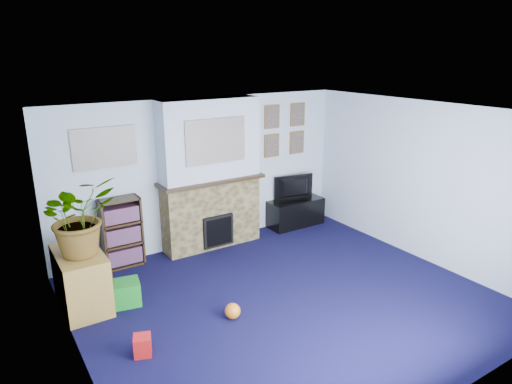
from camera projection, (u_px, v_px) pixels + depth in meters
floor at (285, 299)px, 5.92m from camera, size 5.00×4.50×0.01m
ceiling at (290, 113)px, 5.21m from camera, size 5.00×4.50×0.01m
wall_back at (205, 172)px, 7.37m from camera, size 5.00×0.04×2.40m
wall_front at (450, 290)px, 3.75m from camera, size 5.00×0.04×2.40m
wall_left at (73, 260)px, 4.27m from camera, size 0.04×4.50×2.40m
wall_right at (421, 182)px, 6.85m from camera, size 0.04×4.50×2.40m
chimney_breast at (211, 176)px, 7.21m from camera, size 1.72×0.50×2.40m
collage_main at (216, 141)px, 6.87m from camera, size 1.00×0.03×0.68m
collage_left at (104, 148)px, 6.39m from camera, size 0.90×0.03×0.58m
portrait_tl at (272, 117)px, 7.79m from camera, size 0.30×0.03×0.40m
portrait_tr at (298, 115)px, 8.07m from camera, size 0.30×0.03×0.40m
portrait_bl at (272, 146)px, 7.94m from camera, size 0.30×0.03×0.40m
portrait_br at (297, 142)px, 8.22m from camera, size 0.30×0.03×0.40m
tv_stand at (295, 213)px, 8.36m from camera, size 1.04×0.44×0.49m
television at (295, 188)px, 8.24m from camera, size 0.77×0.23×0.44m
bookshelf at (122, 234)px, 6.71m from camera, size 0.58×0.28×1.05m
sideboard at (81, 281)px, 5.65m from camera, size 0.53×0.95×0.74m
potted_plant at (78, 216)px, 5.38m from camera, size 1.01×0.92×0.95m
mantel_clock at (210, 175)px, 7.15m from camera, size 0.09×0.05×0.13m
mantel_candle at (225, 172)px, 7.29m from camera, size 0.05×0.05×0.16m
mantel_teddy at (180, 180)px, 6.89m from camera, size 0.13×0.13×0.13m
mantel_can at (252, 169)px, 7.55m from camera, size 0.06×0.06×0.12m
green_crate at (124, 294)px, 5.76m from camera, size 0.44×0.38×0.31m
toy_ball at (233, 311)px, 5.47m from camera, size 0.19×0.19×0.19m
toy_block at (143, 345)px, 4.80m from camera, size 0.23×0.23×0.22m
toy_tube at (89, 315)px, 5.43m from camera, size 0.29×0.13×0.17m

